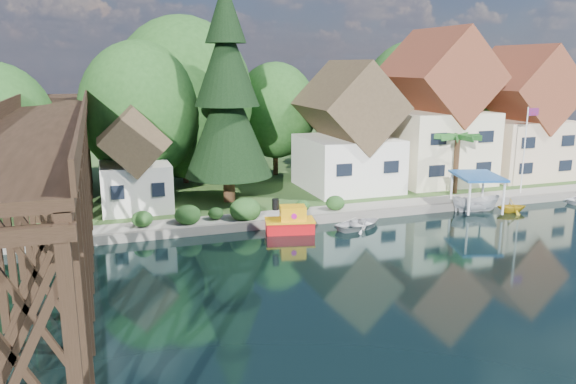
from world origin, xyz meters
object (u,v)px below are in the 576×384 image
object	(u,v)px
trestle_bridge	(51,172)
tugboat	(290,222)
palm_tree	(458,139)
boat_yellow	(512,205)
flagpole	(527,141)
house_right	(519,122)
shed	(134,166)
conifer	(227,98)
boat_canopy	(476,196)
boat_white_a	(360,223)
house_center	(435,117)
house_left	(348,136)

from	to	relation	value
trestle_bridge	tugboat	bearing A→B (deg)	5.85
palm_tree	boat_yellow	xyz separation A→B (m)	(1.57, -5.20, -4.54)
flagpole	boat_yellow	distance (m)	6.66
house_right	shed	size ratio (longest dim) A/B	1.59
conifer	boat_canopy	bearing A→B (deg)	-23.17
tugboat	boat_white_a	distance (m)	4.98
house_right	shed	world-z (taller)	house_right
house_center	flagpole	bearing A→B (deg)	-59.48
palm_tree	boat_canopy	world-z (taller)	palm_tree
boat_white_a	boat_canopy	xyz separation A→B (m)	(10.37, 1.07, 0.87)
house_center	boat_canopy	distance (m)	10.95
house_left	boat_canopy	xyz separation A→B (m)	(6.83, -8.91, -3.88)
house_left	conifer	distance (m)	11.46
trestle_bridge	tugboat	xyz separation A→B (m)	(14.54, 1.49, -4.63)
shed	flagpole	distance (m)	31.64
house_center	tugboat	bearing A→B (deg)	-150.61
tugboat	boat_yellow	world-z (taller)	tugboat
house_left	palm_tree	xyz separation A→B (m)	(7.82, -4.73, -0.00)
shed	palm_tree	world-z (taller)	shed
tugboat	trestle_bridge	bearing A→B (deg)	-174.15
boat_canopy	house_right	bearing A→B (deg)	38.58
house_right	boat_canopy	size ratio (longest dim) A/B	2.38
tugboat	boat_yellow	xyz separation A→B (m)	(17.85, -0.59, -0.12)
boat_white_a	boat_yellow	bearing A→B (deg)	-108.16
trestle_bridge	flagpole	distance (m)	36.45
house_center	boat_canopy	xyz separation A→B (m)	(-2.17, -9.41, -5.16)
tugboat	conifer	bearing A→B (deg)	106.50
flagpole	tugboat	world-z (taller)	flagpole
house_center	boat_white_a	world-z (taller)	house_center
boat_white_a	house_left	bearing A→B (deg)	-37.89
house_center	house_right	size ratio (longest dim) A/B	1.12
trestle_bridge	shed	size ratio (longest dim) A/B	5.63
palm_tree	boat_white_a	xyz separation A→B (m)	(-11.36, -5.25, -4.75)
boat_yellow	boat_white_a	bearing A→B (deg)	104.52
conifer	palm_tree	bearing A→B (deg)	-10.28
house_right	boat_yellow	xyz separation A→B (m)	(-8.61, -9.93, -5.18)
house_right	tugboat	size ratio (longest dim) A/B	3.43
house_center	conifer	distance (m)	20.04
flagpole	house_right	bearing A→B (deg)	54.08
trestle_bridge	conifer	xyz separation A→B (m)	(12.17, 9.48, 3.27)
house_right	boat_canopy	world-z (taller)	house_right
house_center	palm_tree	xyz separation A→B (m)	(-1.18, -5.23, -1.28)
trestle_bridge	house_right	world-z (taller)	house_right
trestle_bridge	boat_white_a	xyz separation A→B (m)	(19.46, 0.85, -4.96)
trestle_bridge	flagpole	bearing A→B (deg)	6.62
flagpole	boat_canopy	bearing A→B (deg)	-160.27
boat_white_a	boat_yellow	xyz separation A→B (m)	(12.93, 0.04, 0.21)
tugboat	boat_canopy	bearing A→B (deg)	1.61
conifer	boat_white_a	xyz separation A→B (m)	(7.29, -8.63, -8.23)
trestle_bridge	boat_canopy	distance (m)	30.17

